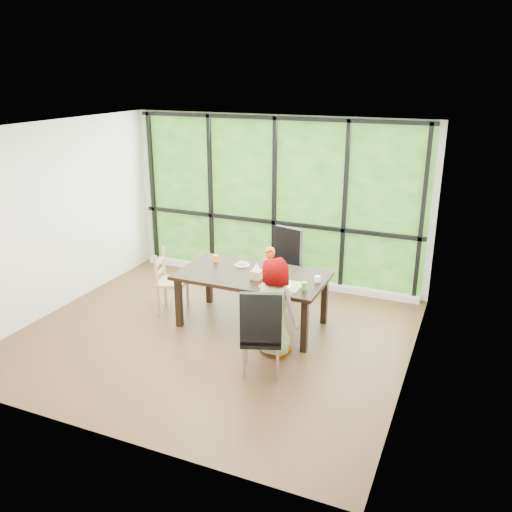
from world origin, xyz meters
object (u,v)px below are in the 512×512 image
green_cup (304,286)px  chair_interior_leather (262,330)px  dining_table (252,299)px  child_older (277,307)px  child_toddler (270,278)px  chair_end_beech (172,282)px  orange_cup (216,259)px  plate_far (242,265)px  plate_near (282,286)px  tissue_box (257,275)px  chair_window_leather (281,264)px  white_mug (317,279)px

green_cup → chair_interior_leather: bearing=-105.7°
dining_table → child_older: bearing=-45.7°
child_toddler → green_cup: 1.28m
dining_table → chair_end_beech: 1.25m
chair_end_beech → child_toddler: bearing=-75.8°
orange_cup → child_toddler: bearing=32.5°
orange_cup → green_cup: (1.49, -0.50, 0.00)m
plate_far → orange_cup: size_ratio=1.98×
plate_near → tissue_box: tissue_box is taller
dining_table → chair_window_leather: bearing=88.3°
dining_table → plate_far: bearing=136.3°
child_older → white_mug: (0.30, 0.67, 0.17)m
plate_near → green_cup: green_cup is taller
plate_far → tissue_box: (0.39, -0.39, 0.05)m
plate_near → white_mug: white_mug is taller
chair_interior_leather → orange_cup: chair_interior_leather is taller
child_older → white_mug: bearing=-97.5°
chair_window_leather → orange_cup: chair_window_leather is taller
orange_cup → chair_end_beech: bearing=-155.9°
plate_far → orange_cup: bearing=-176.7°
child_toddler → chair_interior_leather: bearing=-72.9°
white_mug → tissue_box: (-0.77, -0.20, 0.02)m
chair_window_leather → orange_cup: 1.10m
chair_window_leather → orange_cup: bearing=-115.8°
chair_window_leather → white_mug: 1.33m
white_mug → plate_far: bearing=170.9°
child_older → plate_far: bearing=-28.1°
dining_table → green_cup: size_ratio=18.13×
plate_near → white_mug: size_ratio=3.02×
child_older → orange_cup: 1.51m
child_toddler → plate_near: bearing=-61.8°
plate_far → white_mug: bearing=-9.1°
chair_window_leather → chair_end_beech: size_ratio=1.20×
green_cup → chair_end_beech: bearing=173.4°
chair_interior_leather → plate_far: chair_interior_leather is taller
chair_end_beech → white_mug: 2.17m
chair_window_leather → green_cup: chair_window_leather is taller
dining_table → child_toddler: 0.65m
chair_window_leather → plate_far: size_ratio=5.27×
tissue_box → plate_far: bearing=134.9°
plate_far → green_cup: green_cup is taller
child_older → plate_near: (-0.07, 0.35, 0.13)m
chair_window_leather → child_toddler: 0.40m
plate_far → white_mug: (1.15, -0.19, 0.03)m
chair_interior_leather → green_cup: chair_interior_leather is taller
chair_end_beech → white_mug: chair_end_beech is taller
chair_interior_leather → tissue_box: chair_interior_leather is taller
green_cup → dining_table: bearing=161.6°
dining_table → green_cup: 0.97m
plate_far → chair_end_beech: bearing=-164.0°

